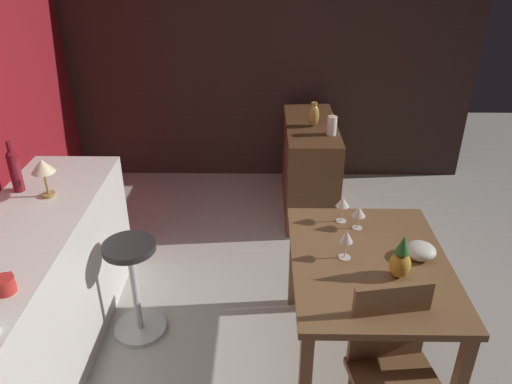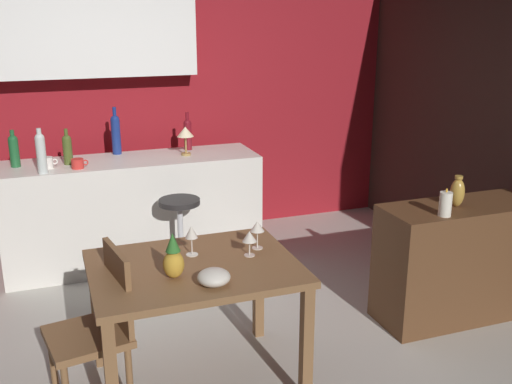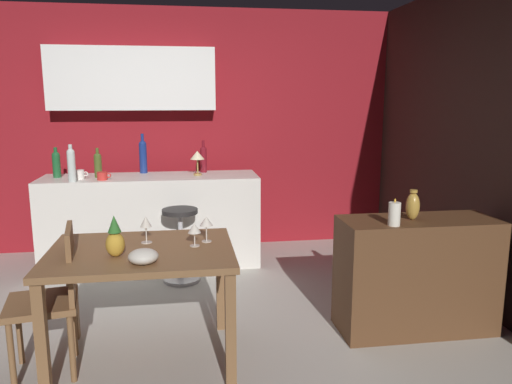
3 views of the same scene
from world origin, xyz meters
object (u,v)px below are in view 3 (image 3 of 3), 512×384
Objects in this scene: pineapple_centerpiece at (115,239)px; wine_bottle_olive at (98,164)px; cup_red at (102,176)px; vase_brass at (413,206)px; wine_bottle_clear at (71,164)px; pillar_candle_tall at (394,214)px; wine_glass_center at (146,223)px; wine_bottle_green at (56,163)px; wine_bottle_ruby at (203,158)px; dining_table at (142,264)px; wine_glass_right at (206,222)px; sideboard_cabinet at (416,275)px; wine_glass_left at (194,229)px; cup_white at (80,174)px; fruit_bowl at (143,256)px; chair_near_window at (53,295)px; wine_bottle_cobalt at (143,155)px; bar_stool at (181,243)px; counter_lamp at (197,157)px.

wine_bottle_olive reaches higher than pineapple_centerpiece.
cup_red is 0.61× the size of vase_brass.
wine_bottle_clear is 2.90m from pillar_candle_tall.
pillar_candle_tall is at bearing -4.00° from wine_glass_center.
wine_bottle_ruby is (1.41, 0.14, 0.01)m from wine_bottle_green.
dining_table is 0.48m from wine_glass_right.
wine_bottle_ruby is 2.55× the size of cup_red.
wine_glass_right is (-1.49, -0.06, 0.46)m from sideboard_cabinet.
sideboard_cabinet is 6.60× the size of wine_glass_right.
cup_white reaches higher than wine_glass_left.
wine_bottle_ruby reaches higher than wine_glass_center.
wine_bottle_green is at bearing 113.59° from fruit_bowl.
sideboard_cabinet is at bearing -32.24° from wine_bottle_green.
pillar_candle_tall is (2.34, -1.80, -0.05)m from cup_white.
wine_bottle_green reaches higher than wine_glass_right.
wine_bottle_olive reaches higher than pillar_candle_tall.
vase_brass is at bearing 4.77° from chair_near_window.
vase_brass is (1.36, -1.93, -0.13)m from wine_bottle_ruby.
cup_white is (-1.11, 1.71, 0.07)m from wine_glass_right.
wine_bottle_green reaches higher than vase_brass.
vase_brass reaches higher than wine_glass_center.
wine_bottle_cobalt reaches higher than wine_glass_center.
wine_glass_left is 0.33m from wine_glass_center.
wine_glass_right is 0.54m from fruit_bowl.
pillar_candle_tall is at bearing -60.58° from wine_bottle_ruby.
wine_bottle_cobalt is 1.17× the size of wine_bottle_clear.
sideboard_cabinet is 2.47m from wine_bottle_ruby.
cup_white reaches higher than fruit_bowl.
sideboard_cabinet is at bearing -35.37° from wine_bottle_olive.
wine_bottle_cobalt is (0.39, 2.17, 0.59)m from chair_near_window.
wine_glass_left is 0.60× the size of pineapple_centerpiece.
bar_stool is 5.58× the size of cup_white.
counter_lamp reaches higher than cup_red.
cup_white is at bearing 146.73° from vase_brass.
sideboard_cabinet is 9.08× the size of cup_white.
wine_glass_center is 1.83m from cup_white.
wine_bottle_green is 2.26× the size of cup_red.
sideboard_cabinet is at bearing 7.88° from vase_brass.
pillar_candle_tall is at bearing 4.60° from pineapple_centerpiece.
bar_stool is 2.03m from pillar_candle_tall.
wine_bottle_ruby is 0.22m from counter_lamp.
wine_bottle_clear reaches higher than cup_red.
wine_bottle_green is 1.42m from wine_bottle_ruby.
wine_bottle_olive reaches higher than fruit_bowl.
dining_table is 1.97m from cup_white.
wine_glass_right is 1.29× the size of cup_red.
cup_red reaches higher than bar_stool.
wine_bottle_cobalt is (-0.16, 1.99, 0.21)m from wine_glass_center.
wine_bottle_olive is at bearing 105.98° from dining_table.
wine_bottle_olive is at bearing 117.91° from wine_glass_right.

